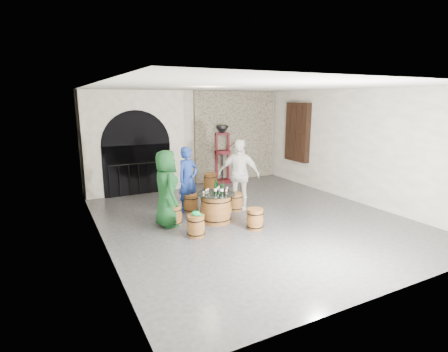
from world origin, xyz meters
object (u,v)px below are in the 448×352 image
corking_press (222,150)px  wine_bottle_right (217,187)px  barrel_stool_left (174,215)px  barrel_stool_near_right (255,219)px  wine_bottle_left (215,188)px  barrel_stool_near_left (196,226)px  person_blue (188,179)px  person_green (166,189)px  side_barrel (210,182)px  barrel_stool_far (191,203)px  person_white (239,175)px  barrel_table (216,208)px  barrel_stool_right (236,202)px  wine_bottle_center (222,189)px

corking_press → wine_bottle_right: bearing=-108.4°
barrel_stool_left → barrel_stool_near_right: bearing=-35.2°
wine_bottle_left → corking_press: 4.15m
barrel_stool_left → barrel_stool_near_left: bearing=-77.9°
barrel_stool_left → person_blue: size_ratio=0.28×
person_green → wine_bottle_left: person_green is taller
wine_bottle_right → side_barrel: wine_bottle_right is taller
barrel_stool_far → person_white: (1.26, -0.33, 0.71)m
barrel_table → person_green: 1.29m
barrel_table → barrel_stool_right: barrel_table is taller
barrel_stool_left → barrel_stool_near_left: 0.91m
corking_press → barrel_stool_near_right: bearing=-97.4°
barrel_stool_far → wine_bottle_right: bearing=-68.6°
barrel_stool_near_left → wine_bottle_right: (0.88, 0.75, 0.60)m
barrel_stool_near_left → barrel_stool_near_right: bearing=-8.7°
barrel_table → barrel_stool_near_left: size_ratio=1.92×
barrel_stool_right → barrel_table: bearing=-146.5°
person_green → side_barrel: (2.23, 2.39, -0.60)m
barrel_stool_left → barrel_stool_far: bearing=45.1°
wine_bottle_right → barrel_stool_far: bearing=111.4°
person_green → barrel_stool_right: bearing=-80.6°
person_green → wine_bottle_right: 1.24m
side_barrel → wine_bottle_right: bearing=-111.5°
barrel_stool_near_left → person_blue: (0.51, 1.73, 0.62)m
wine_bottle_left → corking_press: (2.03, 3.60, 0.34)m
barrel_stool_near_left → side_barrel: 3.82m
person_green → wine_bottle_right: person_green is taller
barrel_stool_left → wine_bottle_right: size_ratio=1.47×
barrel_stool_right → wine_bottle_right: (-0.77, -0.45, 0.60)m
barrel_table → wine_bottle_center: wine_bottle_center is taller
barrel_stool_far → barrel_table: bearing=-75.3°
barrel_stool_far → wine_bottle_left: (0.23, -1.00, 0.60)m
person_green → barrel_stool_near_left: bearing=-158.4°
barrel_stool_far → wine_bottle_right: (0.34, -0.88, 0.60)m
barrel_stool_left → person_white: size_ratio=0.25×
person_blue → person_white: bearing=-38.2°
wine_bottle_center → side_barrel: bearing=70.3°
barrel_stool_near_left → wine_bottle_right: bearing=40.3°
barrel_stool_left → person_white: bearing=11.6°
barrel_stool_far → barrel_stool_right: 1.19m
barrel_stool_left → wine_bottle_center: bearing=-18.2°
wine_bottle_center → corking_press: (1.91, 3.69, 0.34)m
person_white → wine_bottle_center: size_ratio=5.80×
barrel_table → barrel_stool_right: (0.85, 0.56, -0.11)m
barrel_stool_far → person_green: person_green is taller
barrel_table → barrel_stool_far: barrel_table is taller
corking_press → wine_bottle_left: bearing=-108.9°
person_white → side_barrel: size_ratio=3.20×
barrel_stool_right → corking_press: bearing=69.1°
barrel_stool_left → barrel_stool_near_left: size_ratio=1.00×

